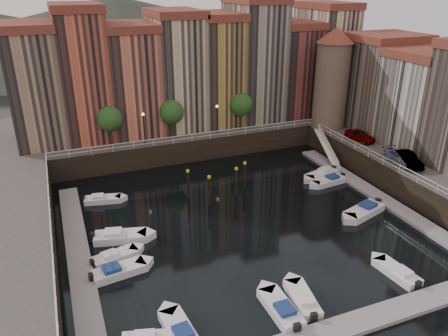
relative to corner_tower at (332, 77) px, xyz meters
name	(u,v)px	position (x,y,z in m)	size (l,w,h in m)	color
ground	(241,218)	(-20.00, -14.50, -10.19)	(200.00, 200.00, 0.00)	black
quay_far	(172,129)	(-20.00, 11.50, -8.69)	(80.00, 20.00, 3.00)	black
dock_left	(78,255)	(-36.20, -15.50, -10.02)	(2.00, 28.00, 0.35)	gray
dock_right	(374,194)	(-3.80, -15.50, -10.02)	(2.00, 28.00, 0.35)	gray
dock_near	(339,329)	(-20.00, -31.50, -10.02)	(30.00, 2.00, 0.35)	gray
mountains	(104,30)	(-18.28, 95.50, -2.28)	(145.00, 100.00, 18.00)	#2D382D
far_terrace	(196,69)	(-16.69, 9.00, 0.76)	(48.70, 10.30, 17.50)	#95785E
right_terrace	(427,95)	(6.50, -10.70, -0.64)	(9.30, 24.30, 14.00)	#695B4F
corner_tower	(332,77)	(0.00, 0.00, 0.00)	(5.20, 5.20, 13.80)	#6B5B4C
promenade_trees	(177,112)	(-21.33, 3.70, -3.61)	(21.20, 3.20, 5.20)	black
street_lamps	(181,118)	(-21.00, 2.70, -4.30)	(10.36, 0.36, 4.18)	black
railings	(223,167)	(-20.00, -9.62, -6.41)	(36.08, 34.04, 0.52)	white
gangway	(327,147)	(-2.90, -4.50, -8.28)	(2.78, 8.32, 3.73)	white
mooring_pilings	(220,184)	(-20.28, -9.32, -8.54)	(7.10, 2.75, 3.78)	black
boat_left_1	(118,271)	(-33.35, -19.34, -9.83)	(4.80, 2.32, 1.08)	silver
boat_left_2	(114,257)	(-33.29, -17.13, -9.87)	(4.33, 2.42, 0.97)	silver
boat_left_3	(119,237)	(-32.36, -14.11, -9.80)	(5.26, 3.01, 1.18)	silver
boat_left_4	(102,199)	(-32.87, -5.62, -9.87)	(4.25, 2.29, 0.95)	silver
boat_right_2	(364,211)	(-7.66, -18.62, -9.79)	(5.37, 3.30, 1.20)	silver
boat_right_3	(329,181)	(-6.78, -10.95, -9.84)	(4.65, 2.20, 1.05)	silver
boat_right_4	(322,174)	(-6.55, -9.05, -9.82)	(4.92, 2.90, 1.10)	silver
boat_near_0	(180,332)	(-30.44, -27.84, -9.83)	(2.13, 4.75, 1.07)	silver
boat_near_1	(281,309)	(-22.91, -28.45, -9.82)	(1.75, 4.79, 1.10)	silver
boat_near_2	(303,300)	(-20.86, -28.10, -9.84)	(2.33, 4.64, 1.04)	silver
boat_near_3	(398,273)	(-11.80, -28.14, -9.86)	(1.97, 4.43, 1.00)	silver
car_a	(360,136)	(0.42, -6.78, -6.48)	(1.70, 4.21, 1.44)	gray
car_b	(406,160)	(0.10, -15.49, -6.42)	(1.64, 4.70, 1.55)	gray
car_c	(401,158)	(0.02, -14.81, -6.50)	(1.95, 4.80, 1.39)	gray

